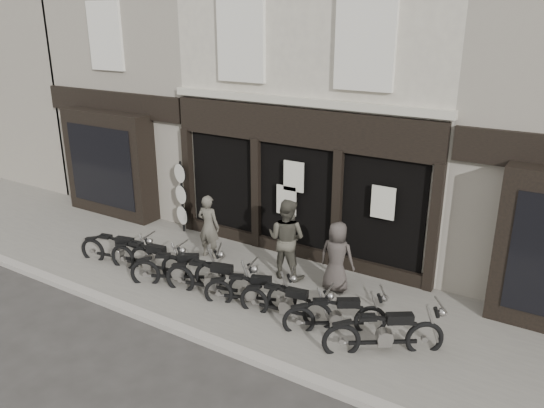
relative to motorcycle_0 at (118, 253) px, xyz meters
The scene contains 18 objects.
ground_plane 3.49m from the motorcycle_0, ahead, with size 90.00×90.00×0.00m, color #2D2B28.
pavement 3.56m from the motorcycle_0, 12.20° to the left, with size 30.00×4.20×0.12m, color #645F58.
kerb 3.75m from the motorcycle_0, 22.01° to the right, with size 30.00×0.25×0.13m, color gray.
central_building 7.69m from the motorcycle_0, 59.14° to the left, with size 7.30×6.22×8.34m.
neighbour_left 7.39m from the motorcycle_0, 116.66° to the left, with size 5.60×6.73×8.34m.
filler_left 13.02m from the motorcycle_0, 152.07° to the left, with size 11.00×6.00×8.20m, color gray.
motorcycle_0 is the anchor object (origin of this frame).
motorcycle_1 1.02m from the motorcycle_0, ahead, with size 2.18×0.63×1.04m.
motorcycle_2 2.00m from the motorcycle_0, ahead, with size 2.00×1.31×1.05m.
motorcycle_3 2.96m from the motorcycle_0, ahead, with size 2.19×0.82×1.06m.
motorcycle_4 3.93m from the motorcycle_0, ahead, with size 1.90×1.02×0.96m.
motorcycle_5 4.83m from the motorcycle_0, ahead, with size 2.04×0.60×0.98m.
motorcycle_6 5.89m from the motorcycle_0, ahead, with size 1.81×1.32×0.98m.
motorcycle_7 6.93m from the motorcycle_0, ahead, with size 1.96×1.51×1.07m.
man_left 2.32m from the motorcycle_0, 42.32° to the left, with size 0.60×0.39×1.64m, color #4D493F.
man_centre 4.26m from the motorcycle_0, 22.58° to the left, with size 0.93×0.72×1.91m, color #444136.
man_right 5.44m from the motorcycle_0, 17.52° to the left, with size 0.79×0.51×1.61m, color #3A3430.
advert_sign_post 2.54m from the motorcycle_0, 90.53° to the left, with size 0.52×0.34×2.18m.
Camera 1 is at (6.12, -7.96, 5.88)m, focal length 35.00 mm.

